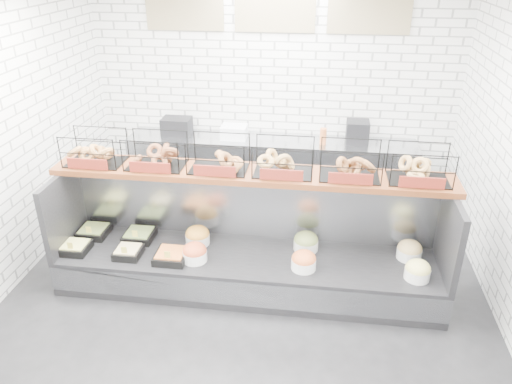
# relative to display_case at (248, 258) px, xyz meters

# --- Properties ---
(ground) EXTENTS (5.50, 5.50, 0.00)m
(ground) POSITION_rel_display_case_xyz_m (0.00, -0.34, -0.33)
(ground) COLOR black
(ground) RESTS_ON ground
(room_shell) EXTENTS (5.02, 5.51, 3.01)m
(room_shell) POSITION_rel_display_case_xyz_m (0.00, 0.26, 1.73)
(room_shell) COLOR white
(room_shell) RESTS_ON ground
(display_case) EXTENTS (4.00, 0.90, 1.20)m
(display_case) POSITION_rel_display_case_xyz_m (0.00, 0.00, 0.00)
(display_case) COLOR black
(display_case) RESTS_ON ground
(bagel_shelf) EXTENTS (4.10, 0.50, 0.40)m
(bagel_shelf) POSITION_rel_display_case_xyz_m (0.00, 0.17, 1.06)
(bagel_shelf) COLOR #522511
(bagel_shelf) RESTS_ON display_case
(prep_counter) EXTENTS (4.00, 0.60, 1.20)m
(prep_counter) POSITION_rel_display_case_xyz_m (-0.00, 2.09, 0.14)
(prep_counter) COLOR #93969B
(prep_counter) RESTS_ON ground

